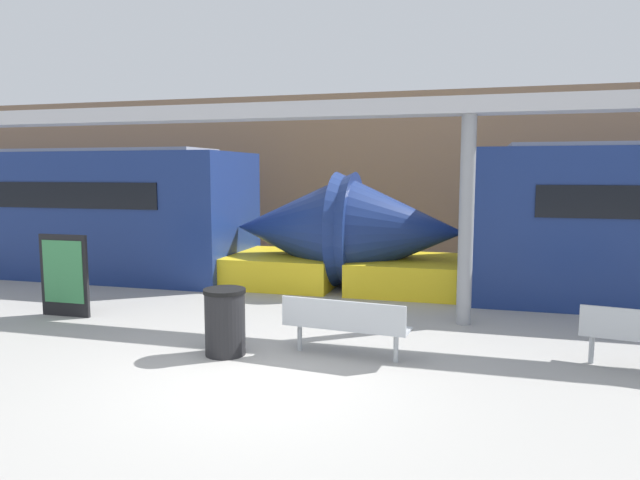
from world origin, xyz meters
TOP-DOWN VIEW (x-y plane):
  - ground_plane at (0.00, 0.00)m, footprint 60.00×60.00m
  - station_wall at (0.00, 10.74)m, footprint 56.00×0.20m
  - bench_near at (0.88, 1.11)m, footprint 1.85×0.63m
  - trash_bin at (-0.82, 0.82)m, footprint 0.61×0.61m
  - poster_board at (-4.57, 2.09)m, footprint 0.98×0.07m
  - support_column_near at (2.47, 3.44)m, footprint 0.25×0.25m
  - canopy_beam at (2.47, 3.44)m, footprint 28.00×0.60m

SIDE VIEW (x-z plane):
  - ground_plane at x=0.00m, z-range 0.00..0.00m
  - trash_bin at x=-0.82m, z-range 0.00..0.97m
  - bench_near at x=0.88m, z-range 0.09..0.95m
  - poster_board at x=-4.57m, z-range 0.01..1.51m
  - support_column_near at x=2.47m, z-range 0.00..3.58m
  - station_wall at x=0.00m, z-range 0.00..5.00m
  - canopy_beam at x=2.47m, z-range 3.58..3.86m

